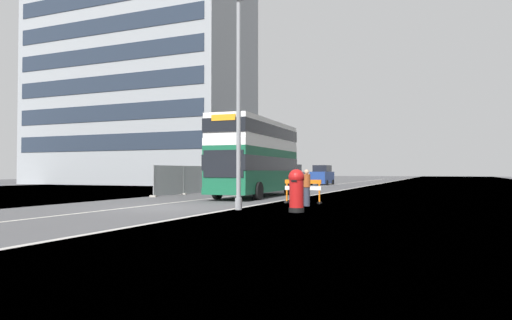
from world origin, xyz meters
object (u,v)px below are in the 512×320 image
(double_decker_bus, at_px, (256,157))
(lamppost_foreground, at_px, (239,106))
(car_receding_mid, at_px, (322,176))
(car_oncoming_near, at_px, (291,177))
(pedestrian_at_kerb, at_px, (307,188))
(red_pillar_postbox, at_px, (296,189))
(roadworks_barrier, at_px, (303,188))

(double_decker_bus, height_order, lamppost_foreground, lamppost_foreground)
(car_receding_mid, bearing_deg, car_oncoming_near, -94.26)
(pedestrian_at_kerb, bearing_deg, lamppost_foreground, -123.80)
(red_pillar_postbox, xyz_separation_m, car_oncoming_near, (-9.03, 25.94, 0.15))
(car_oncoming_near, relative_size, car_receding_mid, 0.86)
(car_receding_mid, distance_m, pedestrian_at_kerb, 33.23)
(lamppost_foreground, bearing_deg, car_receding_mid, 99.33)
(double_decker_bus, height_order, pedestrian_at_kerb, double_decker_bus)
(roadworks_barrier, distance_m, car_receding_mid, 31.24)
(roadworks_barrier, height_order, car_receding_mid, car_receding_mid)
(pedestrian_at_kerb, bearing_deg, double_decker_bus, 129.20)
(red_pillar_postbox, relative_size, car_oncoming_near, 0.43)
(roadworks_barrier, bearing_deg, double_decker_bus, 134.70)
(double_decker_bus, xyz_separation_m, car_oncoming_near, (-3.36, 16.53, -1.44))
(lamppost_foreground, bearing_deg, car_oncoming_near, 104.13)
(lamppost_foreground, xyz_separation_m, car_oncoming_near, (-6.51, 25.84, -3.20))
(lamppost_foreground, bearing_deg, roadworks_barrier, 75.59)
(car_receding_mid, height_order, pedestrian_at_kerb, car_receding_mid)
(double_decker_bus, xyz_separation_m, car_receding_mid, (-2.66, 25.99, -1.42))
(lamppost_foreground, height_order, roadworks_barrier, lamppost_foreground)
(car_oncoming_near, bearing_deg, pedestrian_at_kerb, -69.57)
(roadworks_barrier, distance_m, car_oncoming_near, 22.36)
(double_decker_bus, distance_m, red_pillar_postbox, 11.10)
(double_decker_bus, bearing_deg, car_oncoming_near, 101.50)
(lamppost_foreground, relative_size, pedestrian_at_kerb, 5.40)
(roadworks_barrier, bearing_deg, car_oncoming_near, 110.29)
(double_decker_bus, height_order, roadworks_barrier, double_decker_bus)
(double_decker_bus, relative_size, pedestrian_at_kerb, 6.20)
(double_decker_bus, distance_m, lamppost_foreground, 9.98)
(double_decker_bus, bearing_deg, pedestrian_at_kerb, -50.80)
(car_oncoming_near, xyz_separation_m, car_receding_mid, (0.70, 9.46, 0.02))
(lamppost_foreground, height_order, red_pillar_postbox, lamppost_foreground)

